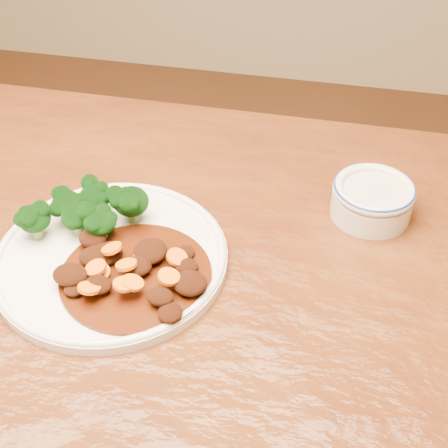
# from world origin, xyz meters

# --- Properties ---
(dining_table) EXTENTS (1.50, 0.90, 0.75)m
(dining_table) POSITION_xyz_m (-0.00, 0.00, 0.67)
(dining_table) COLOR #592E0F
(dining_table) RESTS_ON ground
(dinner_plate) EXTENTS (0.29, 0.29, 0.02)m
(dinner_plate) POSITION_xyz_m (0.02, 0.06, 0.76)
(dinner_plate) COLOR white
(dinner_plate) RESTS_ON dining_table
(broccoli_florets) EXTENTS (0.15, 0.10, 0.05)m
(broccoli_florets) POSITION_xyz_m (-0.02, 0.10, 0.79)
(broccoli_florets) COLOR #7B9F52
(broccoli_florets) RESTS_ON dinner_plate
(mince_stew) EXTENTS (0.18, 0.18, 0.03)m
(mince_stew) POSITION_xyz_m (0.05, 0.03, 0.77)
(mince_stew) COLOR #421407
(mince_stew) RESTS_ON dinner_plate
(dip_bowl) EXTENTS (0.11, 0.11, 0.05)m
(dip_bowl) POSITION_xyz_m (0.33, 0.22, 0.78)
(dip_bowl) COLOR beige
(dip_bowl) RESTS_ON dining_table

